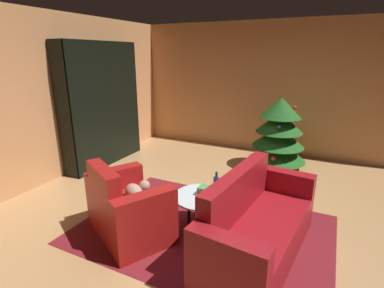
{
  "coord_description": "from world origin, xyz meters",
  "views": [
    {
      "loc": [
        1.16,
        -3.0,
        2.03
      ],
      "look_at": [
        -0.37,
        0.12,
        0.96
      ],
      "focal_mm": 27.44,
      "sensor_mm": 36.0,
      "label": 1
    }
  ],
  "objects_px": {
    "bookshelf_unit": "(107,105)",
    "bottle_on_table": "(216,185)",
    "book_stack_on_table": "(207,191)",
    "decorated_tree": "(279,133)",
    "couch_red": "(256,228)",
    "armchair_red": "(127,210)",
    "coffee_table": "(202,199)"
  },
  "relations": [
    {
      "from": "bookshelf_unit",
      "to": "bottle_on_table",
      "type": "relative_size",
      "value": 8.45
    },
    {
      "from": "book_stack_on_table",
      "to": "decorated_tree",
      "type": "height_order",
      "value": "decorated_tree"
    },
    {
      "from": "bookshelf_unit",
      "to": "couch_red",
      "type": "distance_m",
      "value": 3.75
    },
    {
      "from": "armchair_red",
      "to": "bottle_on_table",
      "type": "bearing_deg",
      "value": 36.11
    },
    {
      "from": "book_stack_on_table",
      "to": "bottle_on_table",
      "type": "xyz_separation_m",
      "value": [
        0.08,
        0.1,
        0.06
      ]
    },
    {
      "from": "coffee_table",
      "to": "decorated_tree",
      "type": "bearing_deg",
      "value": 80.35
    },
    {
      "from": "bookshelf_unit",
      "to": "decorated_tree",
      "type": "relative_size",
      "value": 1.72
    },
    {
      "from": "bookshelf_unit",
      "to": "decorated_tree",
      "type": "bearing_deg",
      "value": 18.43
    },
    {
      "from": "book_stack_on_table",
      "to": "bookshelf_unit",
      "type": "bearing_deg",
      "value": 152.61
    },
    {
      "from": "bottle_on_table",
      "to": "decorated_tree",
      "type": "xyz_separation_m",
      "value": [
        0.3,
        2.28,
        0.11
      ]
    },
    {
      "from": "couch_red",
      "to": "coffee_table",
      "type": "relative_size",
      "value": 2.73
    },
    {
      "from": "bookshelf_unit",
      "to": "couch_red",
      "type": "bearing_deg",
      "value": -25.63
    },
    {
      "from": "book_stack_on_table",
      "to": "decorated_tree",
      "type": "relative_size",
      "value": 0.16
    },
    {
      "from": "bookshelf_unit",
      "to": "coffee_table",
      "type": "height_order",
      "value": "bookshelf_unit"
    },
    {
      "from": "armchair_red",
      "to": "couch_red",
      "type": "bearing_deg",
      "value": 12.24
    },
    {
      "from": "couch_red",
      "to": "bottle_on_table",
      "type": "xyz_separation_m",
      "value": [
        -0.57,
        0.31,
        0.24
      ]
    },
    {
      "from": "bookshelf_unit",
      "to": "coffee_table",
      "type": "relative_size",
      "value": 3.34
    },
    {
      "from": "decorated_tree",
      "to": "coffee_table",
      "type": "bearing_deg",
      "value": -99.65
    },
    {
      "from": "bookshelf_unit",
      "to": "decorated_tree",
      "type": "height_order",
      "value": "bookshelf_unit"
    },
    {
      "from": "couch_red",
      "to": "coffee_table",
      "type": "distance_m",
      "value": 0.71
    },
    {
      "from": "bookshelf_unit",
      "to": "couch_red",
      "type": "relative_size",
      "value": 1.23
    },
    {
      "from": "decorated_tree",
      "to": "armchair_red",
      "type": "bearing_deg",
      "value": -111.52
    },
    {
      "from": "couch_red",
      "to": "book_stack_on_table",
      "type": "bearing_deg",
      "value": 162.05
    },
    {
      "from": "couch_red",
      "to": "decorated_tree",
      "type": "distance_m",
      "value": 2.63
    },
    {
      "from": "book_stack_on_table",
      "to": "bottle_on_table",
      "type": "bearing_deg",
      "value": 49.39
    },
    {
      "from": "coffee_table",
      "to": "decorated_tree",
      "type": "xyz_separation_m",
      "value": [
        0.41,
        2.43,
        0.26
      ]
    },
    {
      "from": "armchair_red",
      "to": "bottle_on_table",
      "type": "height_order",
      "value": "armchair_red"
    },
    {
      "from": "coffee_table",
      "to": "book_stack_on_table",
      "type": "bearing_deg",
      "value": 58.87
    },
    {
      "from": "bookshelf_unit",
      "to": "coffee_table",
      "type": "bearing_deg",
      "value": -28.51
    },
    {
      "from": "coffee_table",
      "to": "decorated_tree",
      "type": "relative_size",
      "value": 0.51
    },
    {
      "from": "decorated_tree",
      "to": "bookshelf_unit",
      "type": "bearing_deg",
      "value": -161.57
    },
    {
      "from": "armchair_red",
      "to": "couch_red",
      "type": "xyz_separation_m",
      "value": [
        1.41,
        0.31,
        -0.01
      ]
    }
  ]
}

